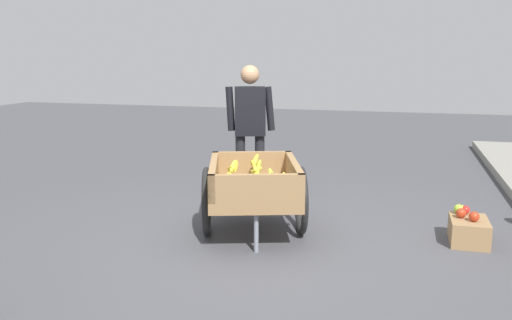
{
  "coord_description": "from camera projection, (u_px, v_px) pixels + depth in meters",
  "views": [
    {
      "loc": [
        4.18,
        1.16,
        1.64
      ],
      "look_at": [
        -0.14,
        -0.05,
        0.75
      ],
      "focal_mm": 36.79,
      "sensor_mm": 36.0,
      "label": 1
    }
  ],
  "objects": [
    {
      "name": "vendor_person",
      "position": [
        250.0,
        122.0,
        5.88
      ],
      "size": [
        0.3,
        0.53,
        1.55
      ],
      "color": "black",
      "rests_on": "ground"
    },
    {
      "name": "ground_plane",
      "position": [
        257.0,
        247.0,
        4.58
      ],
      "size": [
        24.0,
        24.0,
        0.0
      ],
      "primitive_type": "plane",
      "color": "#47474C"
    },
    {
      "name": "fruit_cart",
      "position": [
        254.0,
        188.0,
        4.84
      ],
      "size": [
        1.8,
        1.23,
        0.73
      ],
      "color": "#937047",
      "rests_on": "ground"
    },
    {
      "name": "apple_crate",
      "position": [
        468.0,
        229.0,
        4.67
      ],
      "size": [
        0.44,
        0.32,
        0.31
      ],
      "color": "#99754C",
      "rests_on": "ground"
    }
  ]
}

